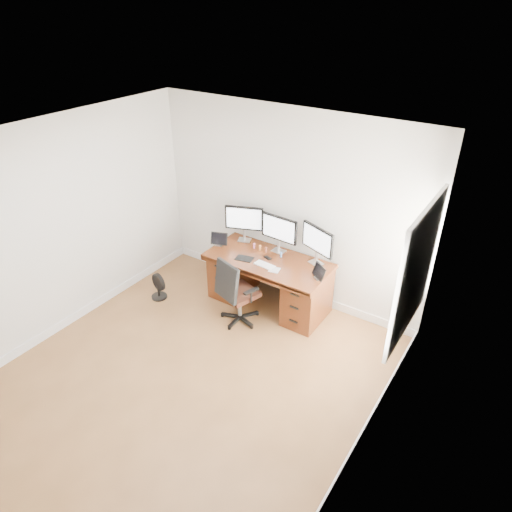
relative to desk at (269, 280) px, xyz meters
The scene contains 19 objects.
ground 1.87m from the desk, 90.00° to the right, with size 4.50×4.50×0.00m, color brown.
back_wall 1.04m from the desk, 90.00° to the left, with size 4.00×0.10×2.70m, color silver.
right_wall 2.80m from the desk, 40.79° to the right, with size 0.10×4.50×2.70m.
desk is the anchor object (origin of this frame).
office_chair 0.59m from the desk, 104.39° to the right, with size 0.63×0.63×0.95m.
floor_fan 1.62m from the desk, 151.69° to the right, with size 0.27×0.23×0.39m.
monitor_left 0.93m from the desk, 157.68° to the left, with size 0.52×0.24×0.53m.
monitor_center 0.72m from the desk, 90.02° to the left, with size 0.55×0.15×0.53m.
monitor_right 0.93m from the desk, 22.32° to the left, with size 0.53×0.23×0.53m.
tablet_left 0.91m from the desk, behind, with size 0.25×0.15×0.19m.
tablet_right 0.89m from the desk, ahead, with size 0.24×0.19×0.19m.
keyboard 0.41m from the desk, 76.65° to the right, with size 0.28×0.12×0.01m, color white.
trackpad 0.47m from the desk, 45.69° to the right, with size 0.13×0.13×0.01m, color silver.
drawing_tablet 0.49m from the desk, 144.92° to the right, with size 0.23×0.15×0.01m, color black.
phone 0.35m from the desk, behind, with size 0.11×0.06×0.01m, color black.
figurine_pink 0.53m from the desk, 160.21° to the left, with size 0.03×0.03×0.08m.
figurine_orange 0.47m from the desk, 152.61° to the left, with size 0.03×0.03×0.08m.
figurine_brown 0.43m from the desk, 137.90° to the left, with size 0.03×0.03×0.08m.
figurine_blue 0.43m from the desk, 47.32° to the left, with size 0.03×0.03×0.08m.
Camera 1 is at (2.78, -2.69, 3.90)m, focal length 32.00 mm.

